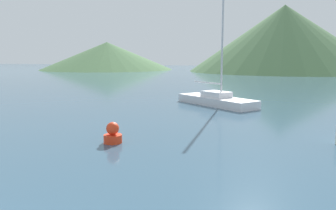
# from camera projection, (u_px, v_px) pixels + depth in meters

# --- Properties ---
(sailboat_middle) EXTENTS (5.93, 4.96, 8.60)m
(sailboat_middle) POSITION_uv_depth(u_px,v_px,m) (216.00, 99.00, 21.74)
(sailboat_middle) COLOR silver
(sailboat_middle) RESTS_ON ground_plane
(buoy_marker) EXTENTS (0.68, 0.68, 0.79)m
(buoy_marker) POSITION_uv_depth(u_px,v_px,m) (113.00, 134.00, 12.16)
(buoy_marker) COLOR red
(buoy_marker) RESTS_ON ground_plane
(hill_west) EXTENTS (33.02, 33.02, 6.88)m
(hill_west) POSITION_uv_depth(u_px,v_px,m) (107.00, 56.00, 82.85)
(hill_west) COLOR #476B42
(hill_west) RESTS_ON ground_plane
(hill_central) EXTENTS (40.86, 40.86, 14.33)m
(hill_central) POSITION_uv_depth(u_px,v_px,m) (284.00, 38.00, 71.42)
(hill_central) COLOR #476B42
(hill_central) RESTS_ON ground_plane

